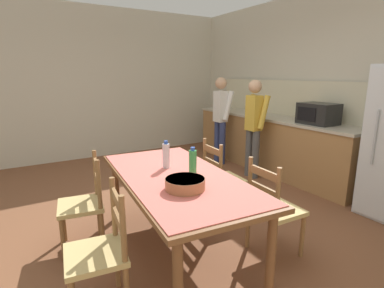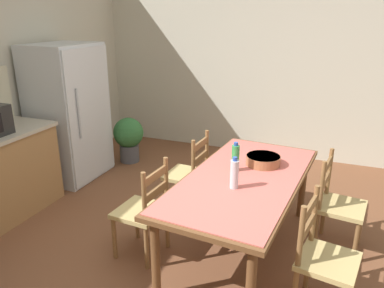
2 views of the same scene
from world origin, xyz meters
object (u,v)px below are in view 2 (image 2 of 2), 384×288
(chair_side_far_right, at_px, (189,174))
(potted_plant, at_px, (129,137))
(refrigerator, at_px, (69,113))
(bottle_near_centre, at_px, (234,174))
(serving_bowl, at_px, (263,160))
(bottle_off_centre, at_px, (235,158))
(chair_side_near_right, at_px, (338,205))
(chair_side_far_left, at_px, (144,211))
(chair_side_near_left, at_px, (323,258))
(dining_table, at_px, (243,184))

(chair_side_far_right, height_order, potted_plant, chair_side_far_right)
(refrigerator, distance_m, bottle_near_centre, 2.74)
(serving_bowl, distance_m, chair_side_far_right, 0.92)
(bottle_off_centre, height_order, chair_side_near_right, bottle_off_centre)
(bottle_off_centre, height_order, chair_side_far_right, bottle_off_centre)
(bottle_near_centre, bearing_deg, chair_side_near_right, -52.79)
(bottle_near_centre, height_order, chair_side_near_right, bottle_near_centre)
(chair_side_near_right, distance_m, chair_side_far_left, 1.77)
(chair_side_near_left, bearing_deg, bottle_off_centre, 63.10)
(potted_plant, bearing_deg, chair_side_near_left, -125.91)
(bottle_near_centre, relative_size, bottle_off_centre, 1.00)
(chair_side_near_left, bearing_deg, potted_plant, 63.31)
(bottle_off_centre, xyz_separation_m, serving_bowl, (0.23, -0.21, -0.07))
(bottle_near_centre, relative_size, potted_plant, 0.40)
(chair_side_near_right, relative_size, potted_plant, 1.36)
(serving_bowl, xyz_separation_m, potted_plant, (1.22, 2.21, -0.41))
(chair_side_far_left, bearing_deg, chair_side_near_left, 89.56)
(bottle_off_centre, bearing_deg, dining_table, -134.52)
(serving_bowl, bearing_deg, bottle_off_centre, 137.59)
(bottle_near_centre, relative_size, chair_side_near_left, 0.30)
(refrigerator, height_order, bottle_off_centre, refrigerator)
(bottle_near_centre, distance_m, chair_side_far_right, 1.12)
(refrigerator, height_order, serving_bowl, refrigerator)
(refrigerator, height_order, chair_side_near_left, refrigerator)
(refrigerator, distance_m, bottle_off_centre, 2.54)
(bottle_off_centre, bearing_deg, chair_side_far_right, 57.11)
(chair_side_far_right, bearing_deg, chair_side_near_left, 57.94)
(refrigerator, xyz_separation_m, dining_table, (-0.83, -2.54, -0.20))
(serving_bowl, height_order, chair_side_near_left, chair_side_near_left)
(chair_side_far_right, bearing_deg, chair_side_near_right, 87.93)
(refrigerator, distance_m, dining_table, 2.68)
(refrigerator, distance_m, chair_side_far_right, 1.89)
(bottle_off_centre, distance_m, chair_side_near_right, 1.04)
(bottle_off_centre, xyz_separation_m, chair_side_far_left, (-0.48, 0.69, -0.43))
(chair_side_near_left, bearing_deg, chair_side_far_right, 64.44)
(dining_table, height_order, bottle_off_centre, bottle_off_centre)
(potted_plant, bearing_deg, bottle_near_centre, -130.68)
(dining_table, bearing_deg, serving_bowl, -16.46)
(bottle_off_centre, height_order, chair_side_near_left, bottle_off_centre)
(refrigerator, xyz_separation_m, serving_bowl, (-0.50, -2.64, -0.08))
(chair_side_near_left, bearing_deg, dining_table, 64.56)
(dining_table, bearing_deg, chair_side_far_left, 115.20)
(dining_table, bearing_deg, chair_side_near_left, -124.65)
(refrigerator, distance_m, chair_side_near_right, 3.40)
(chair_side_far_left, bearing_deg, bottle_near_centre, 103.84)
(potted_plant, bearing_deg, bottle_off_centre, -125.82)
(chair_side_near_left, bearing_deg, refrigerator, 76.98)
(bottle_near_centre, height_order, bottle_off_centre, same)
(chair_side_far_right, distance_m, chair_side_far_left, 0.89)
(serving_bowl, height_order, chair_side_far_left, chair_side_far_left)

